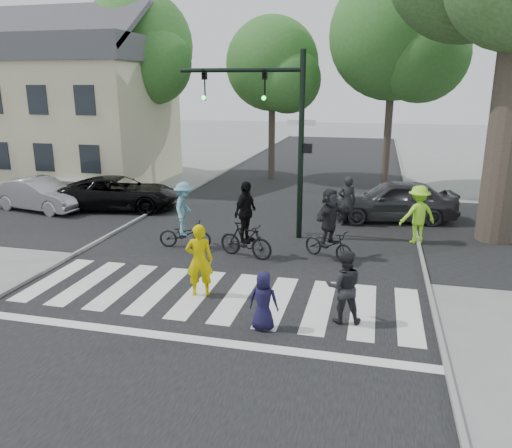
{
  "coord_description": "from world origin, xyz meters",
  "views": [
    {
      "loc": [
        3.6,
        -9.68,
        4.95
      ],
      "look_at": [
        0.5,
        3.0,
        1.3
      ],
      "focal_mm": 35.0,
      "sensor_mm": 36.0,
      "label": 1
    }
  ],
  "objects": [
    {
      "name": "house",
      "position": [
        -11.49,
        13.98,
        3.8
      ],
      "size": [
        8.4,
        8.1,
        8.82
      ],
      "color": "beige",
      "rests_on": "ground"
    },
    {
      "name": "bg_tree_2",
      "position": [
        -1.76,
        16.62,
        5.78
      ],
      "size": [
        5.04,
        4.8,
        8.4
      ],
      "color": "brown",
      "rests_on": "ground"
    },
    {
      "name": "curb_left",
      "position": [
        -5.05,
        5.0,
        0.05
      ],
      "size": [
        0.1,
        70.0,
        0.1
      ],
      "primitive_type": "cube",
      "color": "gray",
      "rests_on": "ground"
    },
    {
      "name": "cyclist_left",
      "position": [
        -2.11,
        4.31,
        0.91
      ],
      "size": [
        1.71,
        1.14,
        2.1
      ],
      "color": "black",
      "rests_on": "ground"
    },
    {
      "name": "bg_tree_1",
      "position": [
        -8.7,
        15.48,
        6.65
      ],
      "size": [
        6.09,
        5.8,
        9.8
      ],
      "color": "brown",
      "rests_on": "ground"
    },
    {
      "name": "car_grey",
      "position": [
        4.3,
        9.24,
        0.78
      ],
      "size": [
        4.82,
        2.65,
        1.56
      ],
      "primitive_type": "imported",
      "rotation": [
        0.0,
        0.0,
        -1.39
      ],
      "color": "#333337",
      "rests_on": "ground"
    },
    {
      "name": "traffic_signal",
      "position": [
        0.35,
        6.2,
        3.9
      ],
      "size": [
        4.45,
        0.29,
        6.0
      ],
      "color": "black",
      "rests_on": "ground"
    },
    {
      "name": "pedestrian_child",
      "position": [
        1.49,
        -0.41,
        0.64
      ],
      "size": [
        0.62,
        0.41,
        1.27
      ],
      "primitive_type": "imported",
      "rotation": [
        0.0,
        0.0,
        3.15
      ],
      "color": "#171335",
      "rests_on": "ground"
    },
    {
      "name": "ground",
      "position": [
        0.0,
        0.0,
        0.0
      ],
      "size": [
        120.0,
        120.0,
        0.0
      ],
      "primitive_type": "plane",
      "color": "gray",
      "rests_on": "ground"
    },
    {
      "name": "bystander_dark",
      "position": [
        2.63,
        8.11,
        0.91
      ],
      "size": [
        0.74,
        0.56,
        1.81
      ],
      "primitive_type": "imported",
      "rotation": [
        0.0,
        0.0,
        3.35
      ],
      "color": "black",
      "rests_on": "ground"
    },
    {
      "name": "road_stem",
      "position": [
        0.0,
        5.0,
        0.01
      ],
      "size": [
        10.0,
        70.0,
        0.01
      ],
      "primitive_type": "cube",
      "color": "black",
      "rests_on": "ground"
    },
    {
      "name": "bg_tree_0",
      "position": [
        -13.74,
        16.0,
        6.14
      ],
      "size": [
        5.46,
        5.2,
        8.97
      ],
      "color": "brown",
      "rests_on": "ground"
    },
    {
      "name": "cyclist_right",
      "position": [
        2.37,
        4.35,
        0.94
      ],
      "size": [
        1.73,
        1.59,
        2.11
      ],
      "color": "black",
      "rests_on": "ground"
    },
    {
      "name": "pedestrian_adult",
      "position": [
        3.08,
        0.33,
        0.81
      ],
      "size": [
        0.87,
        0.72,
        1.62
      ],
      "primitive_type": "imported",
      "rotation": [
        0.0,
        0.0,
        3.29
      ],
      "color": "black",
      "rests_on": "ground"
    },
    {
      "name": "bg_tree_3",
      "position": [
        4.31,
        15.27,
        6.94
      ],
      "size": [
        6.3,
        6.0,
        10.2
      ],
      "color": "brown",
      "rests_on": "ground"
    },
    {
      "name": "car_silver",
      "position": [
        -9.64,
        7.48,
        0.66
      ],
      "size": [
        4.22,
        2.14,
        1.33
      ],
      "primitive_type": "imported",
      "rotation": [
        0.0,
        0.0,
        1.38
      ],
      "color": "#9E9DA1",
      "rests_on": "ground"
    },
    {
      "name": "cyclist_mid",
      "position": [
        -0.03,
        3.89,
        0.94
      ],
      "size": [
        1.82,
        1.14,
        2.29
      ],
      "color": "black",
      "rests_on": "ground"
    },
    {
      "name": "car_suv",
      "position": [
        -6.62,
        8.43,
        0.67
      ],
      "size": [
        5.16,
        3.07,
        1.35
      ],
      "primitive_type": "imported",
      "rotation": [
        0.0,
        0.0,
        1.75
      ],
      "color": "black",
      "rests_on": "ground"
    },
    {
      "name": "curb_right",
      "position": [
        5.05,
        5.0,
        0.05
      ],
      "size": [
        0.1,
        70.0,
        0.1
      ],
      "primitive_type": "cube",
      "color": "gray",
      "rests_on": "ground"
    },
    {
      "name": "bystander_hivis",
      "position": [
        4.98,
        6.59,
        0.94
      ],
      "size": [
        1.4,
        1.17,
        1.88
      ],
      "primitive_type": "imported",
      "rotation": [
        0.0,
        0.0,
        3.6
      ],
      "color": "#A2FF29",
      "rests_on": "ground"
    },
    {
      "name": "road_cross",
      "position": [
        0.0,
        8.0,
        0.01
      ],
      "size": [
        70.0,
        10.0,
        0.01
      ],
      "primitive_type": "cube",
      "color": "black",
      "rests_on": "ground"
    },
    {
      "name": "crosswalk",
      "position": [
        0.0,
        0.66,
        0.01
      ],
      "size": [
        10.0,
        3.85,
        0.01
      ],
      "color": "silver",
      "rests_on": "ground"
    },
    {
      "name": "pedestrian_woman",
      "position": [
        -0.4,
        0.94,
        0.9
      ],
      "size": [
        0.75,
        0.59,
        1.79
      ],
      "primitive_type": "imported",
      "rotation": [
        0.0,
        0.0,
        3.42
      ],
      "color": "#C5B200",
      "rests_on": "ground"
    }
  ]
}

